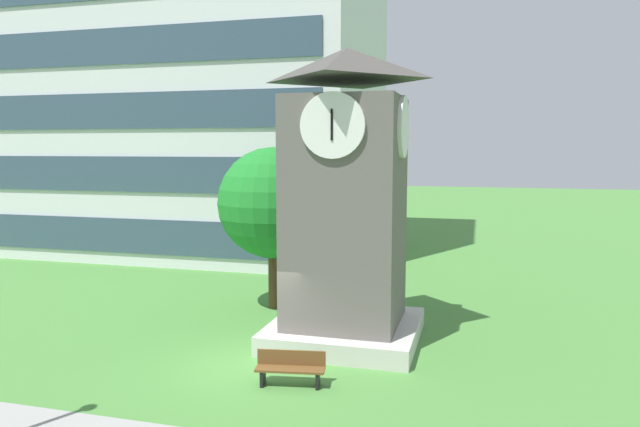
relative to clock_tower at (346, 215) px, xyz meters
name	(u,v)px	position (x,y,z in m)	size (l,w,h in m)	color
ground_plane	(245,366)	(-2.23, -2.96, -4.05)	(160.00, 160.00, 0.00)	#4C893D
office_building	(195,37)	(-12.80, 15.13, 8.75)	(21.22, 13.41, 25.60)	silver
clock_tower	(346,215)	(0.00, 0.00, 0.00)	(4.60, 4.60, 9.17)	#605B56
park_bench	(291,368)	(-0.58, -3.89, -3.59)	(1.85, 0.77, 0.88)	brown
tree_near_tower	(273,203)	(-3.48, 2.95, 0.00)	(4.20, 4.20, 6.17)	#513823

